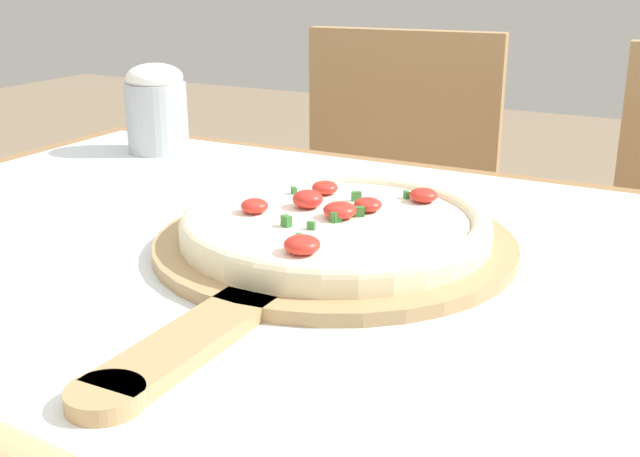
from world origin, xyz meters
TOP-DOWN VIEW (x-y plane):
  - dining_table at (0.00, 0.00)m, footprint 1.19×1.00m
  - towel_cloth at (0.00, 0.00)m, footprint 1.11×0.92m
  - pizza_peel at (-0.02, 0.11)m, footprint 0.33×0.50m
  - pizza at (-0.02, 0.13)m, footprint 0.28×0.28m
  - chair_left at (-0.27, 0.87)m, footprint 0.44×0.44m
  - flour_cup at (-0.41, 0.37)m, footprint 0.08×0.08m

SIDE VIEW (x-z plane):
  - chair_left at x=-0.27m, z-range 0.06..0.94m
  - dining_table at x=0.00m, z-range 0.26..1.00m
  - towel_cloth at x=0.00m, z-range 0.74..0.74m
  - pizza_peel at x=-0.02m, z-range 0.74..0.75m
  - pizza at x=-0.02m, z-range 0.75..0.79m
  - flour_cup at x=-0.41m, z-range 0.74..0.86m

